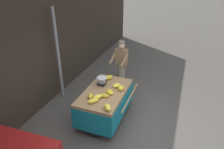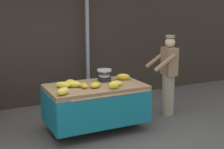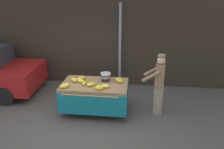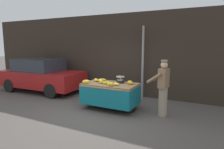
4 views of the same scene
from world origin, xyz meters
The scene contains 15 objects.
ground_plane centered at (0.00, 0.00, 0.00)m, with size 60.00×60.00×0.00m, color #514C47.
back_wall centered at (0.00, 2.72, 1.72)m, with size 16.00×0.24×3.45m, color #332821.
street_pole centered at (0.79, 2.36, 1.44)m, with size 0.09×0.09×2.87m, color gray.
banana_cart centered at (0.25, 0.63, 0.64)m, with size 1.81×1.25×0.87m.
weighing_scale centered at (0.53, 0.83, 0.99)m, with size 0.28×0.28×0.24m.
banana_bunch_0 centered at (-0.16, 0.66, 0.93)m, with size 0.14×0.25×0.12m, color yellow.
banana_bunch_1 centered at (0.45, 0.24, 0.94)m, with size 0.15×0.21×0.13m, color yellow.
banana_bunch_2 centered at (-0.02, 0.52, 0.92)m, with size 0.12×0.23×0.09m, color gold.
banana_bunch_3 centered at (0.90, 0.77, 0.94)m, with size 0.14×0.27×0.13m, color gold.
banana_bunch_4 centered at (0.57, 0.41, 0.92)m, with size 0.16×0.23×0.09m, color yellow.
banana_bunch_5 centered at (-0.17, 0.85, 0.92)m, with size 0.13×0.23×0.10m, color gold.
banana_bunch_6 centered at (0.18, 0.47, 0.92)m, with size 0.17×0.25×0.10m, color gold.
banana_bunch_7 centered at (-0.48, 0.27, 0.93)m, with size 0.14×0.26×0.12m, color yellow.
banana_bunch_8 centered at (-0.35, 0.69, 0.93)m, with size 0.12×0.28×0.11m, color yellow.
vendor_person centered at (1.98, 0.75, 0.87)m, with size 0.63×0.57×1.71m.
Camera 3 is at (1.34, -4.69, 3.32)m, focal length 34.95 mm.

